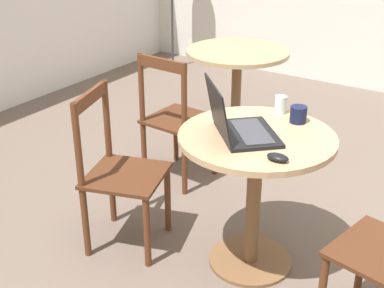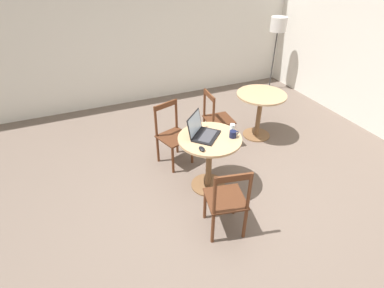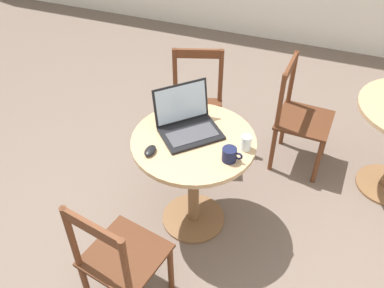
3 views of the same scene
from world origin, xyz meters
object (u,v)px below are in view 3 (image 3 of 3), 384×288
object	(u,v)px
chair_near_front	(120,260)
chair_mid_left	(299,118)
mouse	(150,151)
mug	(230,155)
chair_near_back	(197,109)
cafe_table_near	(194,162)
drinking_glass	(246,143)
laptop	(188,124)

from	to	relation	value
chair_near_front	chair_mid_left	xyz separation A→B (m)	(0.69, 1.59, 0.00)
mouse	mug	distance (m)	0.46
chair_near_back	mug	size ratio (longest dim) A/B	7.34
cafe_table_near	mouse	world-z (taller)	mouse
cafe_table_near	drinking_glass	bearing A→B (deg)	4.97
mug	drinking_glass	xyz separation A→B (m)	(0.06, 0.13, 0.00)
cafe_table_near	chair_near_front	xyz separation A→B (m)	(-0.15, -0.73, -0.13)
cafe_table_near	mouse	xyz separation A→B (m)	(-0.20, -0.20, 0.20)
chair_near_back	mouse	world-z (taller)	chair_near_back
chair_near_front	laptop	distance (m)	0.89
chair_near_back	mouse	distance (m)	0.95
chair_mid_left	drinking_glass	distance (m)	0.93
mug	chair_near_front	bearing A→B (deg)	-122.53
drinking_glass	laptop	bearing A→B (deg)	173.54
chair_near_front	laptop	xyz separation A→B (m)	(0.09, 0.80, 0.36)
chair_near_front	chair_mid_left	size ratio (longest dim) A/B	1.00
laptop	chair_mid_left	bearing A→B (deg)	52.60
chair_near_front	laptop	size ratio (longest dim) A/B	1.91
chair_mid_left	laptop	world-z (taller)	laptop
chair_mid_left	mouse	world-z (taller)	chair_mid_left
chair_mid_left	laptop	size ratio (longest dim) A/B	1.91
cafe_table_near	chair_near_back	distance (m)	0.74
cafe_table_near	drinking_glass	size ratio (longest dim) A/B	8.09
chair_near_back	drinking_glass	distance (m)	0.93
cafe_table_near	mouse	bearing A→B (deg)	-134.59
chair_near_front	mug	distance (m)	0.83
chair_mid_left	chair_near_front	bearing A→B (deg)	-113.46
chair_mid_left	mouse	distance (m)	1.33
chair_near_front	mouse	distance (m)	0.63
laptop	drinking_glass	world-z (taller)	laptop
chair_near_front	mug	world-z (taller)	chair_near_front
cafe_table_near	chair_near_front	size ratio (longest dim) A/B	0.86
chair_near_back	drinking_glass	bearing A→B (deg)	-50.98
chair_mid_left	mug	xyz separation A→B (m)	(-0.29, -0.96, 0.35)
laptop	mouse	size ratio (longest dim) A/B	4.62
chair_near_back	drinking_glass	xyz separation A→B (m)	(0.54, -0.67, 0.36)
chair_near_back	drinking_glass	size ratio (longest dim) A/B	9.38
cafe_table_near	drinking_glass	distance (m)	0.39
cafe_table_near	laptop	size ratio (longest dim) A/B	1.64
chair_near_front	drinking_glass	size ratio (longest dim) A/B	9.38
chair_near_back	chair_mid_left	size ratio (longest dim) A/B	1.00
chair_near_front	mug	size ratio (longest dim) A/B	7.34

